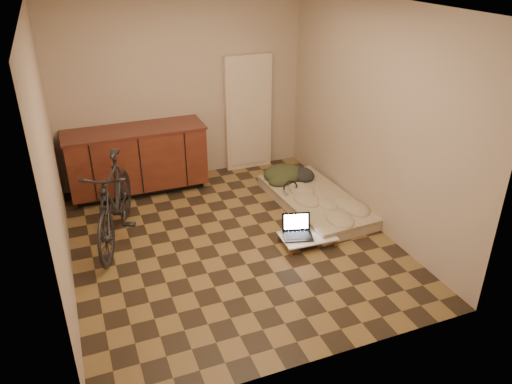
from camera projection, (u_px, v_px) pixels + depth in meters
name	position (u px, v px, depth m)	size (l,w,h in m)	color
room_shell	(229.00, 135.00, 5.20)	(3.50, 4.00, 2.60)	brown
cabinets	(137.00, 160.00, 6.74)	(1.84, 0.62, 0.91)	black
appliance_panel	(248.00, 113.00, 7.32)	(0.70, 0.10, 1.70)	beige
bicycle	(114.00, 197.00, 5.57)	(0.50, 1.71, 1.10)	black
futon	(315.00, 201.00, 6.51)	(0.94, 1.81, 0.15)	beige
clothing_pile	(289.00, 169.00, 6.93)	(0.62, 0.51, 0.25)	#2F3720
headphones	(290.00, 188.00, 6.52)	(0.23, 0.21, 0.15)	black
lap_desk	(307.00, 236.00, 5.71)	(0.63, 0.42, 0.10)	brown
laptop	(297.00, 231.00, 5.70)	(0.39, 0.37, 0.22)	black
mouse	(326.00, 231.00, 5.76)	(0.05, 0.09, 0.03)	white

